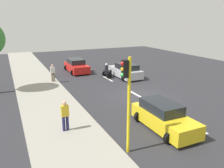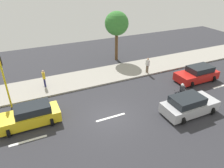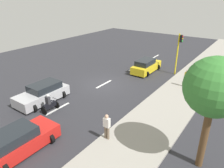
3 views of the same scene
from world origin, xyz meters
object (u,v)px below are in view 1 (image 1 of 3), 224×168
Objects in this scene: car_red at (77,66)px; pedestrian_by_tree at (65,115)px; pedestrian_near_signal at (53,72)px; traffic_light_corner at (127,93)px; car_yellow_cab at (163,117)px; car_silver at (126,71)px; motorcycle at (107,72)px.

pedestrian_by_tree is at bearing 71.05° from car_red.
traffic_light_corner is at bearing 92.59° from pedestrian_near_signal.
car_red is at bearing -99.32° from traffic_light_corner.
traffic_light_corner is (-2.06, 3.08, 1.87)m from pedestrian_by_tree.
pedestrian_near_signal reaches higher than car_yellow_cab.
car_silver is 11.98m from car_yellow_cab.
motorcycle is at bearing -23.31° from car_silver.
motorcycle is at bearing -98.94° from car_yellow_cab.
pedestrian_near_signal is at bearing -73.45° from car_yellow_cab.
car_red and car_yellow_cab have the same top height.
car_silver is 6.20m from car_red.
traffic_light_corner reaches higher than pedestrian_near_signal.
car_red is 0.98× the size of traffic_light_corner.
pedestrian_near_signal is at bearing -97.75° from pedestrian_by_tree.
car_yellow_cab is 3.99m from traffic_light_corner.
pedestrian_by_tree is at bearing -56.24° from traffic_light_corner.
car_yellow_cab is at bearing 106.55° from pedestrian_near_signal.
pedestrian_near_signal is 1.00× the size of pedestrian_by_tree.
pedestrian_near_signal is (5.61, -0.26, 0.42)m from motorcycle.
traffic_light_corner is at bearing 80.68° from car_red.
car_yellow_cab is (3.75, 11.38, -0.00)m from car_silver.
car_red is at bearing -108.95° from pedestrian_by_tree.
car_silver is 2.00m from motorcycle.
pedestrian_by_tree is at bearing -19.61° from car_yellow_cab.
traffic_light_corner is (4.99, 13.43, 2.29)m from motorcycle.
traffic_light_corner reaches higher than car_yellow_cab.
car_silver is 1.01× the size of car_red.
pedestrian_near_signal reaches higher than car_silver.
car_silver is 7.52m from pedestrian_near_signal.
motorcycle reaches higher than car_silver.
car_silver is 13.05m from pedestrian_by_tree.
car_yellow_cab is (-0.22, 16.15, -0.00)m from car_red.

